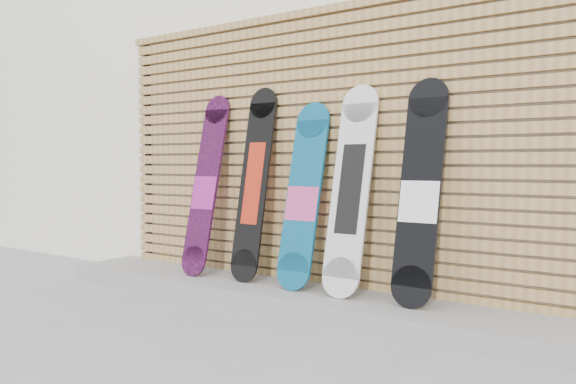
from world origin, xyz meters
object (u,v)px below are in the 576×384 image
at_px(snowboard_2, 303,196).
at_px(snowboard_4, 420,192).
at_px(snowboard_0, 206,185).
at_px(snowboard_1, 254,183).
at_px(snowboard_3, 351,189).

height_order(snowboard_2, snowboard_4, snowboard_4).
xyz_separation_m(snowboard_0, snowboard_1, (0.50, 0.03, 0.03)).
bearing_deg(snowboard_1, snowboard_2, -2.02).
distance_m(snowboard_1, snowboard_3, 0.90).
distance_m(snowboard_2, snowboard_4, 0.93).
bearing_deg(snowboard_0, snowboard_4, 0.53).
xyz_separation_m(snowboard_2, snowboard_3, (0.41, -0.00, 0.06)).
height_order(snowboard_1, snowboard_3, snowboard_1).
bearing_deg(snowboard_4, snowboard_1, 179.49).
distance_m(snowboard_0, snowboard_3, 1.40).
distance_m(snowboard_0, snowboard_4, 1.92).
xyz_separation_m(snowboard_0, snowboard_2, (0.99, 0.01, -0.06)).
relative_size(snowboard_0, snowboard_4, 1.00).
bearing_deg(snowboard_4, snowboard_2, -179.72).
height_order(snowboard_1, snowboard_4, snowboard_1).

